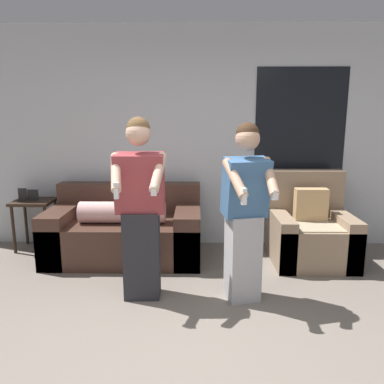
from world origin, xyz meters
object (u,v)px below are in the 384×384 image
at_px(couch, 126,231).
at_px(person_right, 245,213).
at_px(person_left, 140,210).
at_px(armchair, 309,232).
at_px(side_table, 34,208).

height_order(couch, person_right, person_right).
bearing_deg(person_left, armchair, 27.57).
distance_m(armchair, person_left, 2.07).
xyz_separation_m(side_table, person_right, (2.41, -1.29, 0.29)).
relative_size(person_left, person_right, 1.03).
height_order(side_table, person_right, person_right).
relative_size(couch, armchair, 1.73).
distance_m(couch, side_table, 1.21).
xyz_separation_m(armchair, person_left, (-1.78, -0.93, 0.49)).
bearing_deg(armchair, couch, 178.08).
height_order(couch, armchair, armchair).
distance_m(couch, armchair, 2.12).
height_order(person_left, person_right, person_left).
bearing_deg(armchair, person_right, -131.76).
height_order(side_table, person_left, person_left).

